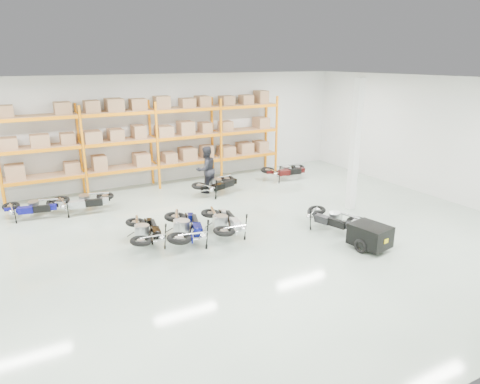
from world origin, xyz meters
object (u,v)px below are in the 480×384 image
moto_back_d (285,168)px  moto_touring_right (332,214)px  trailer (370,236)px  moto_back_b (83,198)px  moto_blue_centre (186,223)px  moto_back_c (217,181)px  moto_silver_left (224,218)px  moto_back_a (32,204)px  moto_black_far_left (145,227)px  person_back (206,170)px

moto_back_d → moto_touring_right: bearing=168.0°
trailer → moto_back_b: 9.47m
moto_blue_centre → moto_back_c: size_ratio=1.13×
moto_back_b → moto_back_c: (4.95, -0.28, -0.00)m
moto_silver_left → trailer: moto_silver_left is taller
moto_touring_right → moto_back_a: size_ratio=1.04×
trailer → moto_back_b: size_ratio=0.99×
trailer → moto_back_c: (-1.53, 6.63, 0.12)m
moto_black_far_left → person_back: size_ratio=0.93×
moto_black_far_left → person_back: person_back is taller
moto_silver_left → moto_black_far_left: bearing=-1.4°
moto_back_d → moto_blue_centre: bearing=132.0°
trailer → person_back: 7.30m
moto_back_d → moto_back_c: bearing=105.7°
moto_back_d → person_back: 3.79m
moto_blue_centre → moto_touring_right: bearing=-180.0°
moto_silver_left → moto_back_b: 5.32m
moto_silver_left → moto_back_a: size_ratio=1.12×
moto_silver_left → moto_back_c: (1.57, 3.83, -0.02)m
moto_back_a → moto_back_d: size_ratio=0.92×
moto_silver_left → moto_touring_right: bearing=169.1°
trailer → person_back: size_ratio=0.94×
moto_back_a → moto_blue_centre: bearing=-127.0°
moto_black_far_left → trailer: moto_black_far_left is taller
moto_back_c → moto_back_d: 3.54m
moto_silver_left → moto_touring_right: (3.10, -1.20, -0.04)m
moto_touring_right → moto_back_c: moto_back_c is taller
moto_touring_right → moto_back_b: bearing=123.3°
moto_touring_right → moto_silver_left: bearing=141.6°
moto_silver_left → moto_back_b: bearing=-40.4°
moto_black_far_left → moto_back_d: size_ratio=0.97×
moto_black_far_left → moto_blue_centre: bearing=168.1°
moto_black_far_left → moto_back_b: moto_back_b is taller
moto_back_d → moto_black_far_left: bearing=125.5°
moto_touring_right → moto_back_b: (-6.48, 5.31, 0.02)m
moto_back_d → moto_back_b: bearing=99.2°
moto_touring_right → person_back: 5.76m
moto_back_a → moto_black_far_left: bearing=-133.3°
moto_blue_centre → moto_back_b: (-2.17, 4.06, -0.07)m
moto_blue_centre → moto_touring_right: moto_blue_centre is taller
moto_blue_centre → moto_back_a: bearing=-32.8°
moto_blue_centre → moto_back_b: moto_blue_centre is taller
moto_back_b → person_back: 4.71m
moto_silver_left → moto_back_a: moto_silver_left is taller
moto_back_a → trailer: bearing=-119.7°
moto_black_far_left → person_back: (3.57, 3.80, 0.40)m
person_back → moto_back_b: bearing=-10.3°
moto_black_far_left → person_back: bearing=-123.7°
moto_blue_centre → moto_back_a: size_ratio=1.22×
moto_back_b → moto_back_c: moto_back_b is taller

